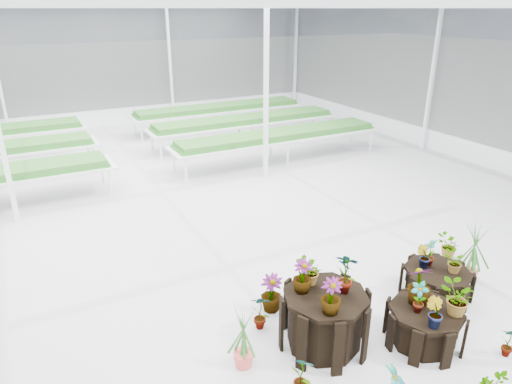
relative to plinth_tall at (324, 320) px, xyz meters
name	(u,v)px	position (x,y,z in m)	size (l,w,h in m)	color
ground_plane	(224,276)	(-0.51, 2.15, -0.39)	(24.00, 24.00, 0.00)	gray
greenhouse_shell	(220,148)	(-0.51, 2.15, 1.86)	(18.00, 24.00, 4.50)	white
steel_frame	(220,148)	(-0.51, 2.15, 1.86)	(18.00, 24.00, 4.50)	silver
nursery_benches	(124,146)	(-0.51, 9.35, 0.03)	(16.00, 7.00, 0.84)	silver
plinth_tall	(324,320)	(0.00, 0.00, 0.00)	(1.16, 1.16, 0.79)	black
plinth_mid	(424,326)	(1.20, -0.60, -0.13)	(1.00, 1.00, 0.53)	black
plinth_low	(436,283)	(2.20, 0.10, -0.16)	(1.04, 1.04, 0.47)	black
nursery_plants	(383,291)	(0.96, -0.04, 0.17)	(4.90, 3.08, 1.38)	#2D6024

